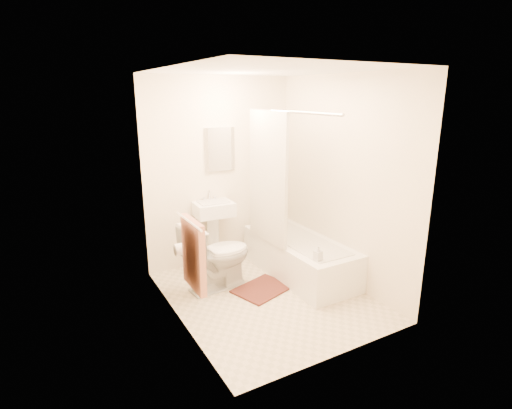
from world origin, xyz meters
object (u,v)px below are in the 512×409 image
bathtub (299,257)px  bath_mat (262,289)px  sink (214,231)px  soap_bottle (318,254)px  toilet (217,255)px

bathtub → bath_mat: bearing=-166.5°
sink → bath_mat: 1.04m
soap_bottle → bathtub: bearing=71.3°
toilet → soap_bottle: size_ratio=4.82×
toilet → bath_mat: 0.65m
sink → soap_bottle: (0.61, -1.38, 0.07)m
bath_mat → soap_bottle: 0.82m
sink → bath_mat: size_ratio=1.52×
bath_mat → soap_bottle: (0.41, -0.47, 0.53)m
toilet → sink: size_ratio=0.86×
bath_mat → soap_bottle: bearing=-49.0°
bathtub → soap_bottle: (-0.21, -0.62, 0.31)m
toilet → soap_bottle: toilet is taller
toilet → bathtub: 1.07m
bathtub → bath_mat: 0.67m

